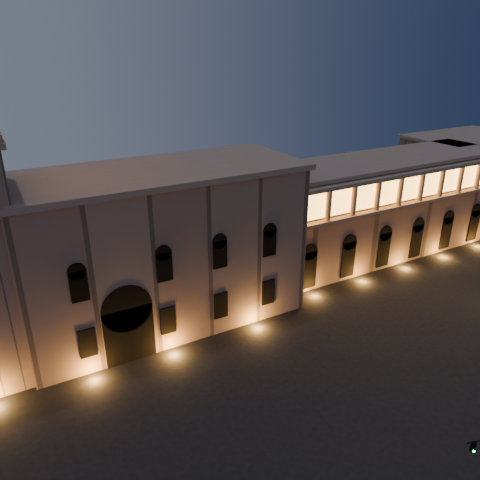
% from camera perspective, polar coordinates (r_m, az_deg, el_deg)
% --- Properties ---
extents(ground, '(160.00, 160.00, 0.00)m').
position_cam_1_polar(ground, '(41.11, 6.01, -22.93)').
color(ground, black).
rests_on(ground, ground).
extents(government_building, '(30.80, 12.80, 17.60)m').
position_cam_1_polar(government_building, '(51.68, -9.51, -0.98)').
color(government_building, '#896859').
rests_on(government_building, ground).
extents(colonnade_wing, '(40.60, 11.50, 14.50)m').
position_cam_1_polar(colonnade_wing, '(71.52, 16.48, 3.94)').
color(colonnade_wing, '#846354').
rests_on(colonnade_wing, ground).
extents(secondary_building, '(20.00, 12.00, 14.00)m').
position_cam_1_polar(secondary_building, '(94.76, 25.16, 7.03)').
color(secondary_building, '#846354').
rests_on(secondary_building, ground).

